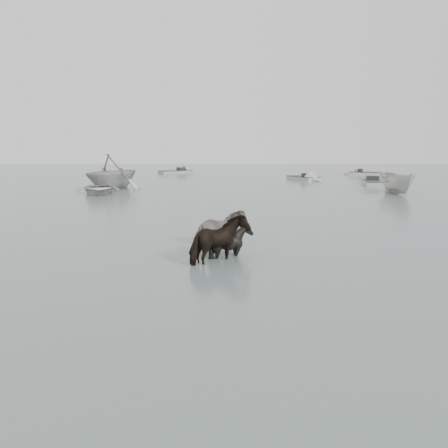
{
  "coord_description": "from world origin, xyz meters",
  "views": [
    {
      "loc": [
        0.08,
        -13.79,
        3.59
      ],
      "look_at": [
        0.12,
        0.42,
        1.0
      ],
      "focal_mm": 35.0,
      "sensor_mm": 36.0,
      "label": 1
    }
  ],
  "objects_px": {
    "pony_pinto": "(220,223)",
    "rowboat_lead": "(98,187)",
    "pony_black": "(231,234)",
    "pony_dark": "(221,235)"
  },
  "relations": [
    {
      "from": "pony_pinto",
      "to": "rowboat_lead",
      "type": "height_order",
      "value": "pony_pinto"
    },
    {
      "from": "pony_black",
      "to": "rowboat_lead",
      "type": "bearing_deg",
      "value": 39.79
    },
    {
      "from": "pony_dark",
      "to": "pony_black",
      "type": "bearing_deg",
      "value": 0.03
    },
    {
      "from": "pony_dark",
      "to": "rowboat_lead",
      "type": "relative_size",
      "value": 0.36
    },
    {
      "from": "pony_black",
      "to": "rowboat_lead",
      "type": "height_order",
      "value": "pony_black"
    },
    {
      "from": "pony_black",
      "to": "rowboat_lead",
      "type": "xyz_separation_m",
      "value": [
        -9.51,
        18.46,
        -0.25
      ]
    },
    {
      "from": "pony_pinto",
      "to": "rowboat_lead",
      "type": "bearing_deg",
      "value": 3.91
    },
    {
      "from": "pony_pinto",
      "to": "rowboat_lead",
      "type": "xyz_separation_m",
      "value": [
        -9.14,
        16.71,
        -0.31
      ]
    },
    {
      "from": "pony_pinto",
      "to": "pony_black",
      "type": "relative_size",
      "value": 1.29
    },
    {
      "from": "rowboat_lead",
      "to": "pony_black",
      "type": "bearing_deg",
      "value": -79.23
    }
  ]
}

